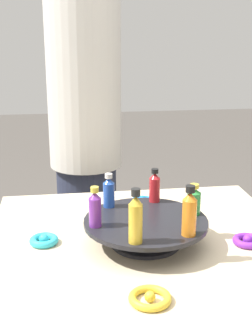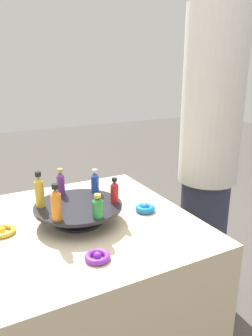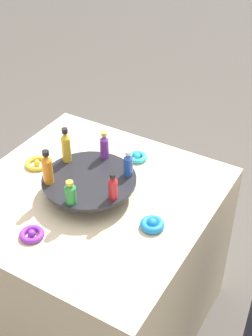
% 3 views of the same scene
% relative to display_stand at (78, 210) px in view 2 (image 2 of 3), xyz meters
% --- Properties ---
extents(party_table, '(0.87, 0.87, 0.73)m').
position_rel_display_stand_xyz_m(party_table, '(0.00, 0.00, -0.41)').
color(party_table, beige).
rests_on(party_table, ground_plane).
extents(display_stand, '(0.34, 0.34, 0.07)m').
position_rel_display_stand_xyz_m(display_stand, '(0.00, 0.00, 0.00)').
color(display_stand, black).
rests_on(display_stand, party_table).
extents(bottle_orange, '(0.04, 0.04, 0.13)m').
position_rel_display_stand_xyz_m(bottle_orange, '(-0.09, 0.11, 0.08)').
color(bottle_orange, orange).
rests_on(bottle_orange, display_stand).
extents(bottle_green, '(0.04, 0.04, 0.09)m').
position_rel_display_stand_xyz_m(bottle_green, '(-0.14, -0.02, 0.06)').
color(bottle_green, '#288438').
rests_on(bottle_green, display_stand).
extents(bottle_red, '(0.03, 0.03, 0.10)m').
position_rel_display_stand_xyz_m(bottle_red, '(-0.05, -0.13, 0.07)').
color(bottle_red, '#B21E23').
rests_on(bottle_red, display_stand).
extents(bottle_blue, '(0.03, 0.03, 0.10)m').
position_rel_display_stand_xyz_m(bottle_blue, '(0.09, -0.11, 0.07)').
color(bottle_blue, '#234CAD').
rests_on(bottle_blue, display_stand).
extents(bottle_purple, '(0.03, 0.03, 0.11)m').
position_rel_display_stand_xyz_m(bottle_purple, '(0.14, 0.02, 0.07)').
color(bottle_purple, '#702D93').
rests_on(bottle_purple, display_stand).
extents(bottle_gold, '(0.03, 0.03, 0.14)m').
position_rel_display_stand_xyz_m(bottle_gold, '(0.05, 0.13, 0.09)').
color(bottle_gold, gold).
rests_on(bottle_gold, display_stand).
extents(ribbon_bow_purple, '(0.08, 0.08, 0.03)m').
position_rel_display_stand_xyz_m(ribbon_bow_purple, '(-0.28, 0.04, -0.04)').
color(ribbon_bow_purple, purple).
rests_on(ribbon_bow_purple, party_table).
extents(ribbon_bow_blue, '(0.08, 0.08, 0.04)m').
position_rel_display_stand_xyz_m(ribbon_bow_blue, '(-0.04, -0.28, -0.04)').
color(ribbon_bow_blue, blue).
rests_on(ribbon_bow_blue, party_table).
extents(ribbon_bow_teal, '(0.08, 0.08, 0.03)m').
position_rel_display_stand_xyz_m(ribbon_bow_teal, '(0.28, -0.04, -0.04)').
color(ribbon_bow_teal, '#2DB7CC').
rests_on(ribbon_bow_teal, party_table).
extents(ribbon_bow_gold, '(0.10, 0.10, 0.02)m').
position_rel_display_stand_xyz_m(ribbon_bow_gold, '(0.04, 0.28, -0.04)').
color(ribbon_bow_gold, gold).
rests_on(ribbon_bow_gold, party_table).
extents(person_figure, '(0.30, 0.30, 1.76)m').
position_rel_display_stand_xyz_m(person_figure, '(0.12, -0.75, 0.11)').
color(person_figure, '#282D42').
rests_on(person_figure, ground_plane).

